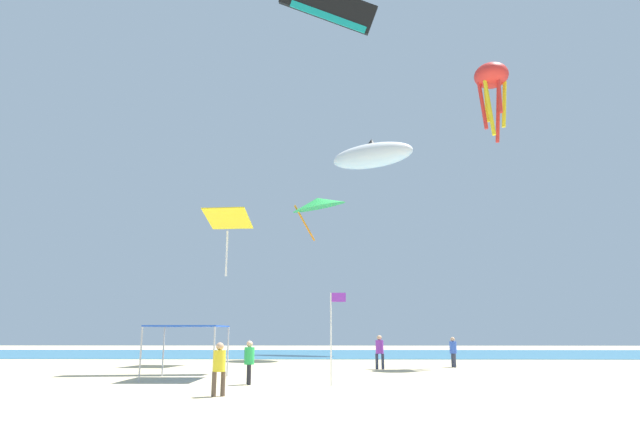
{
  "coord_description": "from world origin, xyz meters",
  "views": [
    {
      "loc": [
        1.89,
        -20.88,
        2.02
      ],
      "look_at": [
        1.37,
        9.81,
        8.52
      ],
      "focal_mm": 29.5,
      "sensor_mm": 36.0,
      "label": 1
    }
  ],
  "objects_px": {
    "kite_parafoil_black": "(328,6)",
    "person_leftmost": "(249,359)",
    "person_rightmost": "(380,349)",
    "kite_octopus_red": "(492,79)",
    "canopy_tent": "(188,328)",
    "banner_flag": "(333,329)",
    "person_central": "(453,349)",
    "kite_delta_green": "(318,203)",
    "kite_inflatable_white": "(372,155)",
    "kite_diamond_yellow": "(228,222)",
    "person_near_tent": "(219,364)"
  },
  "relations": [
    {
      "from": "kite_parafoil_black",
      "to": "person_leftmost",
      "type": "bearing_deg",
      "value": -113.03
    },
    {
      "from": "person_rightmost",
      "to": "kite_octopus_red",
      "type": "relative_size",
      "value": 0.34
    },
    {
      "from": "person_rightmost",
      "to": "kite_parafoil_black",
      "type": "bearing_deg",
      "value": 169.89
    },
    {
      "from": "canopy_tent",
      "to": "banner_flag",
      "type": "xyz_separation_m",
      "value": [
        6.27,
        -2.71,
        -0.04
      ]
    },
    {
      "from": "person_central",
      "to": "banner_flag",
      "type": "bearing_deg",
      "value": -44.52
    },
    {
      "from": "person_leftmost",
      "to": "kite_delta_green",
      "type": "height_order",
      "value": "kite_delta_green"
    },
    {
      "from": "banner_flag",
      "to": "kite_inflatable_white",
      "type": "distance_m",
      "value": 32.82
    },
    {
      "from": "person_rightmost",
      "to": "kite_diamond_yellow",
      "type": "height_order",
      "value": "kite_diamond_yellow"
    },
    {
      "from": "kite_octopus_red",
      "to": "kite_parafoil_black",
      "type": "bearing_deg",
      "value": -98.74
    },
    {
      "from": "person_near_tent",
      "to": "person_rightmost",
      "type": "height_order",
      "value": "person_rightmost"
    },
    {
      "from": "kite_inflatable_white",
      "to": "kite_octopus_red",
      "type": "height_order",
      "value": "kite_inflatable_white"
    },
    {
      "from": "person_rightmost",
      "to": "kite_octopus_red",
      "type": "xyz_separation_m",
      "value": [
        8.1,
        2.94,
        17.3
      ]
    },
    {
      "from": "banner_flag",
      "to": "kite_diamond_yellow",
      "type": "height_order",
      "value": "kite_diamond_yellow"
    },
    {
      "from": "person_leftmost",
      "to": "kite_octopus_red",
      "type": "relative_size",
      "value": 0.31
    },
    {
      "from": "person_leftmost",
      "to": "person_rightmost",
      "type": "bearing_deg",
      "value": -48.21
    },
    {
      "from": "person_near_tent",
      "to": "kite_inflatable_white",
      "type": "bearing_deg",
      "value": -135.0
    },
    {
      "from": "kite_parafoil_black",
      "to": "kite_diamond_yellow",
      "type": "bearing_deg",
      "value": 149.35
    },
    {
      "from": "canopy_tent",
      "to": "person_near_tent",
      "type": "xyz_separation_m",
      "value": [
        2.62,
        -5.96,
        -1.17
      ]
    },
    {
      "from": "person_central",
      "to": "person_rightmost",
      "type": "distance_m",
      "value": 4.62
    },
    {
      "from": "person_near_tent",
      "to": "person_rightmost",
      "type": "relative_size",
      "value": 0.92
    },
    {
      "from": "person_leftmost",
      "to": "kite_parafoil_black",
      "type": "relative_size",
      "value": 0.26
    },
    {
      "from": "banner_flag",
      "to": "kite_inflatable_white",
      "type": "height_order",
      "value": "kite_inflatable_white"
    },
    {
      "from": "canopy_tent",
      "to": "person_leftmost",
      "type": "bearing_deg",
      "value": -36.26
    },
    {
      "from": "canopy_tent",
      "to": "kite_octopus_red",
      "type": "relative_size",
      "value": 0.58
    },
    {
      "from": "canopy_tent",
      "to": "person_near_tent",
      "type": "distance_m",
      "value": 6.62
    },
    {
      "from": "person_rightmost",
      "to": "kite_diamond_yellow",
      "type": "distance_m",
      "value": 12.96
    },
    {
      "from": "banner_flag",
      "to": "kite_parafoil_black",
      "type": "distance_m",
      "value": 22.67
    },
    {
      "from": "kite_parafoil_black",
      "to": "kite_inflatable_white",
      "type": "bearing_deg",
      "value": 72.72
    },
    {
      "from": "kite_diamond_yellow",
      "to": "kite_parafoil_black",
      "type": "xyz_separation_m",
      "value": [
        6.62,
        -3.26,
        13.54
      ]
    },
    {
      "from": "kite_inflatable_white",
      "to": "kite_parafoil_black",
      "type": "distance_m",
      "value": 19.17
    },
    {
      "from": "person_near_tent",
      "to": "person_rightmost",
      "type": "bearing_deg",
      "value": -148.4
    },
    {
      "from": "person_leftmost",
      "to": "kite_parafoil_black",
      "type": "bearing_deg",
      "value": -31.97
    },
    {
      "from": "canopy_tent",
      "to": "kite_diamond_yellow",
      "type": "relative_size",
      "value": 0.72
    },
    {
      "from": "banner_flag",
      "to": "canopy_tent",
      "type": "bearing_deg",
      "value": 156.64
    },
    {
      "from": "kite_octopus_red",
      "to": "person_central",
      "type": "bearing_deg",
      "value": -89.78
    },
    {
      "from": "canopy_tent",
      "to": "person_rightmost",
      "type": "height_order",
      "value": "canopy_tent"
    },
    {
      "from": "person_rightmost",
      "to": "kite_octopus_red",
      "type": "height_order",
      "value": "kite_octopus_red"
    },
    {
      "from": "kite_parafoil_black",
      "to": "person_rightmost",
      "type": "bearing_deg",
      "value": -22.12
    },
    {
      "from": "kite_delta_green",
      "to": "kite_parafoil_black",
      "type": "bearing_deg",
      "value": -33.61
    },
    {
      "from": "person_near_tent",
      "to": "canopy_tent",
      "type": "bearing_deg",
      "value": -97.4
    },
    {
      "from": "kite_octopus_red",
      "to": "kite_delta_green",
      "type": "relative_size",
      "value": 0.9
    },
    {
      "from": "person_rightmost",
      "to": "person_central",
      "type": "bearing_deg",
      "value": 27.72
    },
    {
      "from": "canopy_tent",
      "to": "kite_inflatable_white",
      "type": "height_order",
      "value": "kite_inflatable_white"
    },
    {
      "from": "canopy_tent",
      "to": "banner_flag",
      "type": "height_order",
      "value": "banner_flag"
    },
    {
      "from": "kite_diamond_yellow",
      "to": "kite_inflatable_white",
      "type": "bearing_deg",
      "value": 58.87
    },
    {
      "from": "person_near_tent",
      "to": "banner_flag",
      "type": "xyz_separation_m",
      "value": [
        3.65,
        3.25,
        1.13
      ]
    },
    {
      "from": "banner_flag",
      "to": "person_central",
      "type": "bearing_deg",
      "value": 56.45
    },
    {
      "from": "kite_inflatable_white",
      "to": "kite_parafoil_black",
      "type": "relative_size",
      "value": 1.33
    },
    {
      "from": "kite_diamond_yellow",
      "to": "kite_delta_green",
      "type": "relative_size",
      "value": 0.72
    },
    {
      "from": "kite_parafoil_black",
      "to": "kite_octopus_red",
      "type": "bearing_deg",
      "value": 6.46
    }
  ]
}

